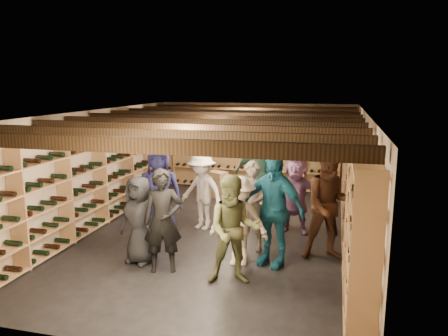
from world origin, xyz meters
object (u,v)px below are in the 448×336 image
crate_stack_right (217,184)px  person_2 (234,230)px  crate_loose (257,205)px  person_1 (163,221)px  person_10 (259,175)px  crate_stack_left (253,193)px  person_3 (239,221)px  person_4 (273,209)px  person_8 (330,205)px  person_0 (139,220)px  person_7 (252,206)px  person_9 (202,191)px  person_11 (295,194)px  person_6 (159,192)px

crate_stack_right → person_2: size_ratio=0.41×
crate_loose → person_2: 4.02m
person_1 → person_10: size_ratio=0.87×
crate_stack_left → crate_loose: size_ratio=1.36×
person_3 → person_1: bearing=-153.9°
person_1 → crate_loose: bearing=57.2°
person_4 → person_8: bearing=48.7°
crate_stack_right → crate_loose: 1.48m
crate_stack_right → person_3: bearing=-70.0°
person_0 → person_1: 0.56m
person_0 → person_7: bearing=48.5°
crate_loose → person_7: person_7 is taller
crate_stack_left → crate_loose: 0.34m
crate_stack_right → person_0: 4.45m
crate_stack_left → person_9: person_9 is taller
person_4 → person_9: (-1.65, 1.42, -0.16)m
person_9 → person_8: bearing=2.0°
person_2 → crate_loose: bearing=82.0°
person_9 → person_11: bearing=30.4°
person_8 → person_9: (-2.56, 0.95, -0.16)m
crate_stack_right → person_8: (2.93, -3.48, 0.61)m
crate_loose → person_7: (0.38, -2.56, 0.72)m
crate_stack_right → person_3: size_ratio=0.45×
person_9 → person_2: bearing=-39.5°
crate_stack_right → person_7: size_ratio=0.42×
person_6 → person_0: bearing=-104.2°
person_6 → crate_stack_right: bearing=63.4°
person_1 → person_3: person_1 is taller
person_9 → person_3: bearing=-32.1°
crate_stack_left → person_0: 3.99m
crate_loose → person_0: size_ratio=0.34×
person_3 → person_6: person_6 is taller
crate_stack_left → person_10: size_ratio=0.36×
person_0 → person_6: (-0.16, 1.22, 0.16)m
person_3 → person_7: size_ratio=0.93×
crate_stack_right → crate_loose: size_ratio=1.36×
person_3 → person_10: 2.72m
person_3 → person_6: (-1.77, 0.89, 0.15)m
person_10 → person_11: 1.25m
crate_stack_left → person_11: bearing=-54.3°
person_4 → person_10: person_10 is taller
person_1 → person_11: bearing=31.4°
person_1 → person_7: (1.19, 1.25, -0.02)m
person_3 → person_8: bearing=23.8°
person_2 → person_11: (0.67, 2.50, -0.04)m
crate_stack_right → person_9: 2.60m
crate_stack_left → person_4: size_ratio=0.36×
crate_stack_right → person_11: person_11 is taller
person_8 → person_9: size_ratio=1.21×
person_11 → crate_loose: bearing=129.1°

